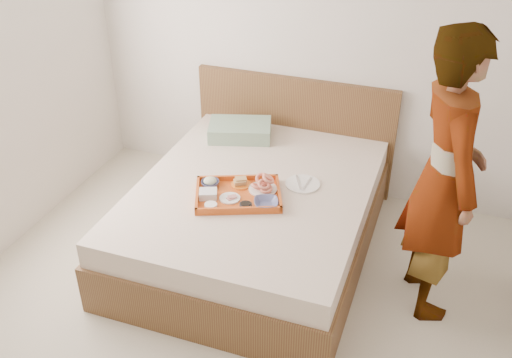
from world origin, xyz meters
The scene contains 16 objects.
ground centered at (0.00, 0.00, 0.00)m, with size 3.50×4.00×0.01m, color beige.
wall_back centered at (0.00, 2.00, 1.30)m, with size 3.50×0.01×2.60m, color silver.
bed centered at (-0.05, 1.00, 0.27)m, with size 1.65×2.00×0.53m, color brown.
headboard centered at (-0.05, 1.97, 0.47)m, with size 1.65×0.06×0.95m, color brown.
pillow centered at (-0.41, 1.65, 0.59)m, with size 0.48×0.33×0.12m, color #8CB594.
tray centered at (-0.10, 0.82, 0.56)m, with size 0.56×0.41×0.05m, color #CD5A1A.
prawn_plate centered at (0.03, 0.94, 0.55)m, with size 0.19×0.19×0.01m, color white.
navy_bowl_big centered at (0.11, 0.77, 0.56)m, with size 0.16×0.16×0.04m, color navy.
sauce_dish centered at (0.00, 0.70, 0.56)m, with size 0.08×0.08×0.03m, color black.
meat_plate centered at (-0.14, 0.77, 0.55)m, with size 0.14×0.14×0.01m, color white.
bread_plate centered at (-0.13, 0.95, 0.55)m, with size 0.14×0.14×0.01m, color orange.
salad_bowl centered at (-0.33, 0.87, 0.56)m, with size 0.12×0.12×0.04m, color navy.
plastic_tub centered at (-0.28, 0.74, 0.57)m, with size 0.12×0.10×0.05m, color silver.
cheese_round centered at (-0.22, 0.63, 0.56)m, with size 0.08×0.08×0.03m, color white.
dinner_plate centered at (0.26, 1.12, 0.54)m, with size 0.24×0.24×0.01m, color white.
person centered at (1.16, 0.88, 0.91)m, with size 0.67×0.44×1.83m, color silver.
Camera 1 is at (1.10, -2.19, 2.68)m, focal length 40.85 mm.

